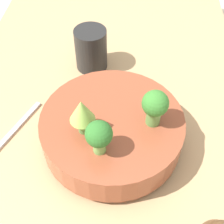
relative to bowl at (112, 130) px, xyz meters
name	(u,v)px	position (x,y,z in m)	size (l,w,h in m)	color
ground_plane	(97,149)	(-0.01, -0.03, -0.09)	(6.00, 6.00, 0.00)	beige
table	(96,144)	(-0.01, -0.03, -0.06)	(1.17, 0.66, 0.04)	tan
bowl	(112,130)	(0.00, 0.00, 0.00)	(0.27, 0.27, 0.07)	brown
broccoli_floret_right	(99,136)	(0.07, -0.02, 0.07)	(0.05, 0.05, 0.07)	#7AB256
broccoli_floret_back	(155,106)	(0.00, 0.07, 0.08)	(0.05, 0.05, 0.07)	#609347
romanesco_piece_near	(82,112)	(0.03, -0.05, 0.08)	(0.04, 0.04, 0.08)	#609347
cup	(91,49)	(-0.23, -0.07, 0.01)	(0.08, 0.08, 0.10)	black
fork	(16,129)	(-0.02, -0.20, -0.04)	(0.15, 0.07, 0.01)	#B2B2B7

